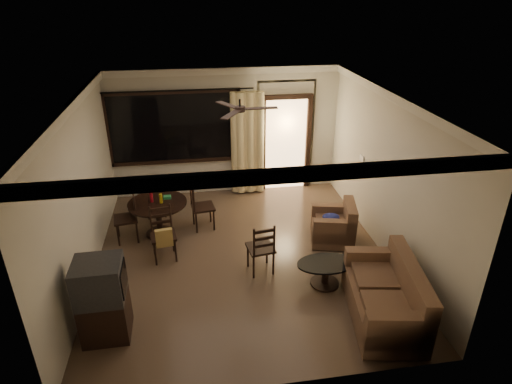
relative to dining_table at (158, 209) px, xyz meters
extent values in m
plane|color=#7F6651|center=(1.46, -1.00, -0.54)|extent=(5.50, 5.50, 0.00)
plane|color=beige|center=(1.46, 1.75, 0.86)|extent=(5.00, 0.00, 5.00)
plane|color=beige|center=(1.46, -3.75, 0.86)|extent=(5.00, 0.00, 5.00)
plane|color=beige|center=(-1.04, -1.00, 0.86)|extent=(0.00, 5.50, 5.50)
plane|color=beige|center=(3.96, -1.00, 0.86)|extent=(0.00, 5.50, 5.50)
plane|color=white|center=(1.46, -1.00, 2.26)|extent=(5.50, 5.50, 0.00)
cube|color=black|center=(0.36, 1.72, 1.03)|extent=(2.70, 0.04, 1.45)
cylinder|color=black|center=(0.46, 1.63, 1.84)|extent=(3.20, 0.03, 0.03)
cube|color=#FFC684|center=(2.81, 1.71, 0.51)|extent=(0.91, 0.03, 2.08)
cube|color=white|center=(3.95, 0.05, 0.76)|extent=(0.02, 0.18, 0.12)
cylinder|color=black|center=(1.46, -1.00, 2.20)|extent=(0.03, 0.03, 0.12)
cylinder|color=black|center=(1.46, -1.00, 2.11)|extent=(0.16, 0.16, 0.08)
cylinder|color=black|center=(0.00, 0.00, 0.12)|extent=(1.09, 1.09, 0.04)
cylinder|color=black|center=(0.00, 0.00, -0.20)|extent=(0.11, 0.11, 0.64)
cylinder|color=black|center=(0.00, 0.00, -0.53)|extent=(0.55, 0.55, 0.03)
cylinder|color=maroon|center=(-0.10, 0.03, 0.25)|extent=(0.06, 0.06, 0.22)
cylinder|color=#B09112|center=(0.08, -0.04, 0.23)|extent=(0.06, 0.06, 0.18)
cube|color=#278249|center=(0.18, 0.14, 0.17)|extent=(0.14, 0.10, 0.05)
cube|color=black|center=(-0.59, -0.12, -0.09)|extent=(0.48, 0.48, 0.04)
cube|color=black|center=(0.84, 0.12, -0.09)|extent=(0.48, 0.48, 0.04)
cube|color=black|center=(0.12, -0.84, -0.09)|extent=(0.48, 0.48, 0.04)
cube|color=tan|center=(0.15, -1.07, 0.01)|extent=(0.29, 0.12, 0.32)
cube|color=black|center=(-0.12, 0.79, -0.09)|extent=(0.48, 0.48, 0.04)
cube|color=black|center=(-0.59, -2.57, -0.23)|extent=(0.62, 0.56, 0.62)
cube|color=black|center=(-0.59, -2.57, 0.36)|extent=(0.62, 0.56, 0.55)
cube|color=black|center=(-0.28, -2.57, 0.36)|extent=(0.03, 0.44, 0.38)
cube|color=#3F221D|center=(3.24, -2.84, -0.32)|extent=(1.13, 1.75, 0.41)
cube|color=#3F221D|center=(3.57, -2.89, 0.02)|extent=(0.47, 1.64, 0.66)
cube|color=#3F221D|center=(3.12, -3.55, -0.11)|extent=(0.88, 0.33, 0.51)
cube|color=#3F221D|center=(3.36, -2.13, -0.11)|extent=(0.88, 0.33, 0.51)
cube|color=#3F221D|center=(3.19, -2.83, -0.08)|extent=(0.84, 1.51, 0.12)
cube|color=#3F221D|center=(3.18, -0.75, -0.34)|extent=(0.91, 0.91, 0.36)
cube|color=#3F221D|center=(3.46, -0.81, -0.05)|extent=(0.35, 0.78, 0.58)
cube|color=#3F221D|center=(3.11, -1.04, -0.17)|extent=(0.77, 0.33, 0.45)
cube|color=#3F221D|center=(3.25, -0.46, -0.17)|extent=(0.77, 0.33, 0.45)
cube|color=#3F221D|center=(3.14, -0.74, -0.14)|extent=(0.65, 0.69, 0.11)
ellipsoid|color=navy|center=(3.14, -0.74, -0.04)|extent=(0.32, 0.27, 0.09)
ellipsoid|color=black|center=(2.67, -1.97, -0.15)|extent=(0.94, 0.56, 0.03)
cylinder|color=black|center=(2.67, -1.97, -0.34)|extent=(0.10, 0.10, 0.37)
cylinder|color=black|center=(2.67, -1.97, -0.53)|extent=(0.46, 0.46, 0.03)
cube|color=black|center=(1.71, -1.46, -0.10)|extent=(0.47, 0.47, 0.04)
camera|label=1|loc=(0.73, -7.27, 3.79)|focal=30.00mm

